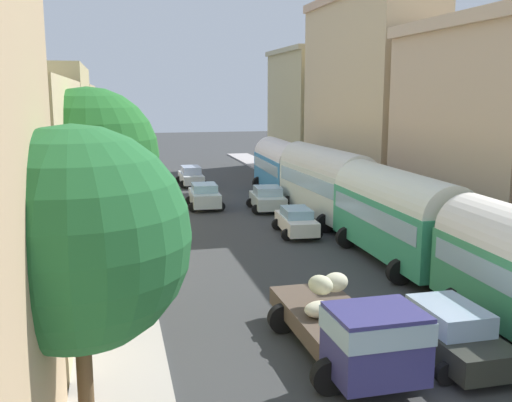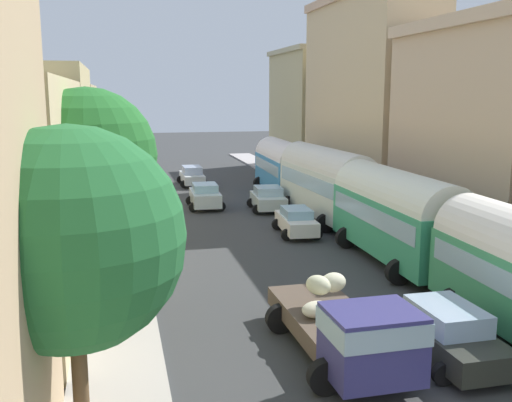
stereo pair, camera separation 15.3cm
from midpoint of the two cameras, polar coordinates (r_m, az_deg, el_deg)
The scene contains 24 objects.
ground_plane at distance 35.77m, azimuth -1.85°, elevation -1.39°, with size 154.00×154.00×0.00m, color #373839.
sidewalk_left at distance 35.05m, azimuth -13.54°, elevation -1.81°, with size 2.50×70.00×0.14m, color #B0A89F.
sidewalk_right at distance 37.87m, azimuth 8.96°, elevation -0.74°, with size 2.50×70.00×0.14m, color #AEA6A5.
building_left_2 at distance 33.90m, azimuth -19.85°, elevation 4.80°, with size 4.58×11.22×8.72m.
building_left_3 at distance 46.48m, azimuth -18.33°, elevation 5.72°, with size 4.81×12.49×7.87m.
building_right_2 at distance 32.23m, azimuth 21.77°, elevation 6.47°, with size 6.53×11.21×10.96m.
building_right_3 at distance 43.96m, azimuth 10.48°, elevation 10.05°, with size 4.86×14.95×14.27m.
building_right_4 at distance 57.21m, azimuth 5.08°, elevation 8.77°, with size 5.82×11.17×11.39m.
parked_bus_1 at distance 26.11m, azimuth 13.33°, elevation -1.08°, with size 3.47×9.08×4.08m.
parked_bus_2 at distance 34.23m, azimuth 6.56°, elevation 2.03°, with size 3.52×9.49×4.25m.
parked_bus_3 at distance 42.74m, azimuth 2.41°, elevation 3.50°, with size 3.48×8.25×3.96m.
cargo_truck_0 at distance 16.30m, azimuth 8.95°, elevation -11.98°, with size 3.15×6.59×2.16m.
car_0 at distance 37.99m, azimuth -5.12°, elevation 0.50°, with size 2.41×3.82×1.59m.
car_1 at distance 47.56m, azimuth -6.39°, elevation 2.44°, with size 2.22×4.19×1.54m.
car_2 at distance 17.57m, azimuth 17.88°, elevation -11.96°, with size 2.35×4.33×1.56m.
car_3 at distance 30.84m, azimuth 3.78°, elevation -1.95°, with size 2.29×3.99×1.42m.
car_4 at distance 37.12m, azimuth 1.02°, elevation 0.25°, with size 2.55×3.74×1.52m.
pedestrian_0 at distance 21.85m, azimuth -14.30°, elevation -6.84°, with size 0.51×0.51×1.70m.
pedestrian_1 at distance 23.99m, azimuth -12.20°, elevation -5.12°, with size 0.40×0.40×1.74m.
pedestrian_2 at distance 35.73m, azimuth -14.84°, elevation -0.04°, with size 0.36×0.36×1.81m.
pedestrian_3 at distance 25.58m, azimuth -12.04°, elevation -4.16°, with size 0.53×0.53×1.73m.
pedestrian_4 at distance 28.35m, azimuth -13.06°, elevation -2.77°, with size 0.32×0.32×1.69m.
roadside_tree_0 at distance 11.38m, azimuth -17.27°, elevation -3.59°, with size 4.24×4.24×6.79m.
roadside_tree_1 at distance 18.97m, azimuth -15.98°, elevation 4.15°, with size 4.25×4.25×7.51m.
Camera 1 is at (-7.17, -7.27, 7.32)m, focal length 41.36 mm.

